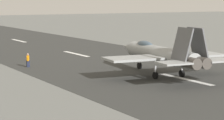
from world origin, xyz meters
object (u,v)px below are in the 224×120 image
at_px(marker_cone_mid, 206,56).
at_px(marker_cone_far, 136,46).
at_px(crew_person, 28,60).
at_px(fighter_jet, 161,54).

distance_m(marker_cone_mid, marker_cone_far, 17.63).
relative_size(marker_cone_mid, marker_cone_far, 1.00).
height_order(crew_person, marker_cone_far, crew_person).
xyz_separation_m(fighter_jet, marker_cone_mid, (8.24, -14.24, -2.08)).
bearing_deg(marker_cone_far, marker_cone_mid, 180.00).
xyz_separation_m(fighter_jet, marker_cone_far, (25.87, -14.24, -2.08)).
distance_m(crew_person, marker_cone_mid, 24.98).
xyz_separation_m(marker_cone_mid, marker_cone_far, (17.63, 0.00, 0.00)).
xyz_separation_m(fighter_jet, crew_person, (13.15, 10.24, -1.51)).
height_order(fighter_jet, marker_cone_far, fighter_jet).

